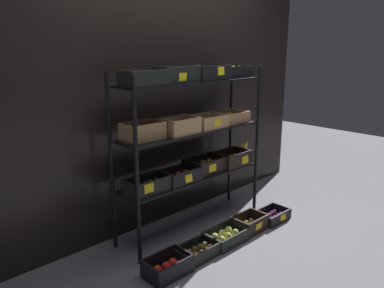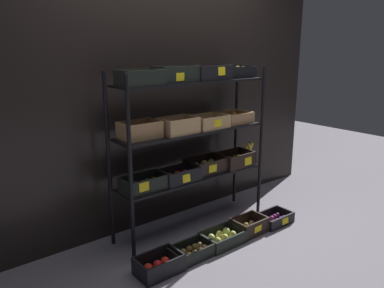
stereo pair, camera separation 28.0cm
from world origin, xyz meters
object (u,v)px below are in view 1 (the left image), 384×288
Objects in this scene: crate_ground_pear at (225,237)px; crate_ground_right_kiwi at (249,224)px; crate_ground_plum at (272,216)px; display_rack at (194,129)px; crate_ground_kiwi at (198,252)px; crate_ground_apple_red at (168,268)px.

crate_ground_right_kiwi is (0.33, -0.00, 0.00)m from crate_ground_pear.
display_rack is at bearing 145.19° from crate_ground_plum.
crate_ground_kiwi is 1.09× the size of crate_ground_plum.
crate_ground_apple_red is at bearing -178.61° from crate_ground_pear.
crate_ground_pear is at bearing 179.47° from crate_ground_right_kiwi.
display_rack is 4.24× the size of crate_ground_kiwi.
display_rack reaches higher than crate_ground_pear.
display_rack is at bearing 86.53° from crate_ground_pear.
crate_ground_right_kiwi reaches higher than crate_ground_pear.
crate_ground_kiwi is at bearing -131.26° from display_rack.
crate_ground_right_kiwi is at bearing 0.75° from crate_ground_apple_red.
crate_ground_plum is at bearing -1.53° from crate_ground_kiwi.
crate_ground_pear is at bearing 0.37° from crate_ground_kiwi.
display_rack reaches higher than crate_ground_kiwi.
display_rack is at bearing 31.86° from crate_ground_apple_red.
crate_ground_plum is (0.99, -0.03, -0.01)m from crate_ground_kiwi.
crate_ground_plum is (0.32, -0.03, -0.02)m from crate_ground_right_kiwi.
crate_ground_kiwi is 0.99m from crate_ground_plum.
crate_ground_kiwi is 1.22× the size of crate_ground_right_kiwi.
crate_ground_apple_red is at bearing -177.55° from crate_ground_kiwi.
crate_ground_apple_red is 1.12× the size of crate_ground_right_kiwi.
crate_ground_plum is at bearing -34.81° from display_rack.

